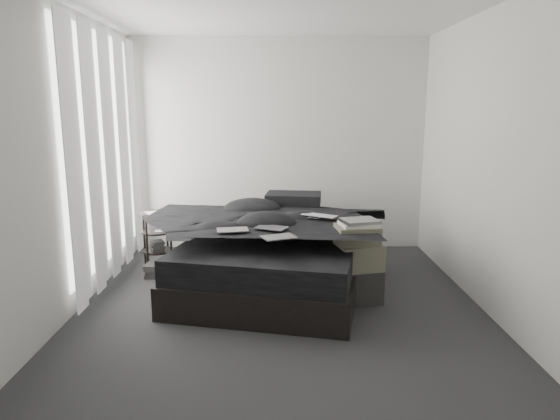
{
  "coord_description": "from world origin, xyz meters",
  "views": [
    {
      "loc": [
        -0.04,
        -4.12,
        1.76
      ],
      "look_at": [
        0.0,
        0.8,
        0.75
      ],
      "focal_mm": 32.0,
      "sensor_mm": 36.0,
      "label": 1
    }
  ],
  "objects_px": {
    "bed": "(276,271)",
    "laptop": "(317,209)",
    "side_stand": "(157,240)",
    "box_lower": "(356,285)"
  },
  "relations": [
    {
      "from": "bed",
      "to": "laptop",
      "type": "xyz_separation_m",
      "value": [
        0.4,
        -0.04,
        0.64
      ]
    },
    {
      "from": "bed",
      "to": "laptop",
      "type": "height_order",
      "value": "laptop"
    },
    {
      "from": "side_stand",
      "to": "bed",
      "type": "bearing_deg",
      "value": -24.64
    },
    {
      "from": "laptop",
      "to": "bed",
      "type": "bearing_deg",
      "value": -154.5
    },
    {
      "from": "bed",
      "to": "box_lower",
      "type": "bearing_deg",
      "value": -16.1
    },
    {
      "from": "laptop",
      "to": "side_stand",
      "type": "relative_size",
      "value": 0.56
    },
    {
      "from": "laptop",
      "to": "box_lower",
      "type": "distance_m",
      "value": 0.81
    },
    {
      "from": "side_stand",
      "to": "box_lower",
      "type": "bearing_deg",
      "value": -26.16
    },
    {
      "from": "bed",
      "to": "laptop",
      "type": "bearing_deg",
      "value": 7.5
    },
    {
      "from": "bed",
      "to": "laptop",
      "type": "distance_m",
      "value": 0.76
    }
  ]
}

